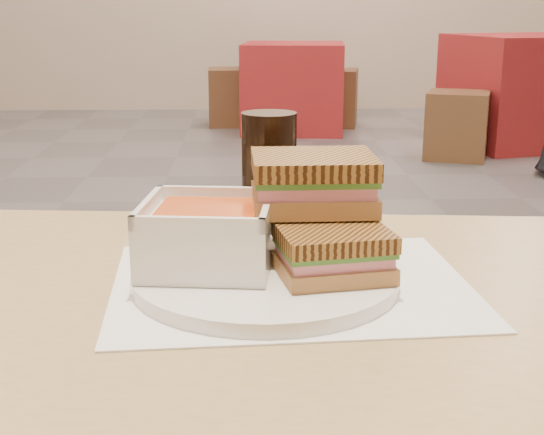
{
  "coord_description": "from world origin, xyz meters",
  "views": [
    {
      "loc": [
        -0.02,
        -2.73,
        1.03
      ],
      "look_at": [
        0.01,
        -2.0,
        0.82
      ],
      "focal_mm": 49.94,
      "sensor_mm": 36.0,
      "label": 1
    }
  ],
  "objects_px": {
    "main_table": "(249,421)",
    "bg_chair_2r": "(332,98)",
    "cola_glass": "(269,171)",
    "bg_table_1": "(520,91)",
    "bg_table_2": "(293,87)",
    "bg_chair_2l": "(234,97)",
    "bg_chair_1l": "(457,125)",
    "plate": "(266,277)",
    "panini_lower": "(333,252)",
    "soup_bowl": "(208,237)"
  },
  "relations": [
    {
      "from": "main_table",
      "to": "bg_chair_2r",
      "type": "height_order",
      "value": "main_table"
    },
    {
      "from": "cola_glass",
      "to": "bg_chair_2r",
      "type": "distance_m",
      "value": 5.79
    },
    {
      "from": "bg_table_1",
      "to": "bg_chair_2r",
      "type": "height_order",
      "value": "bg_table_1"
    },
    {
      "from": "main_table",
      "to": "cola_glass",
      "type": "xyz_separation_m",
      "value": [
        0.03,
        0.28,
        0.19
      ]
    },
    {
      "from": "bg_table_2",
      "to": "bg_chair_2l",
      "type": "bearing_deg",
      "value": 146.72
    },
    {
      "from": "bg_table_2",
      "to": "bg_chair_2r",
      "type": "xyz_separation_m",
      "value": [
        0.35,
        0.27,
        -0.12
      ]
    },
    {
      "from": "main_table",
      "to": "bg_chair_2l",
      "type": "distance_m",
      "value": 6.06
    },
    {
      "from": "main_table",
      "to": "bg_chair_1l",
      "type": "xyz_separation_m",
      "value": [
        1.46,
        4.48,
        -0.41
      ]
    },
    {
      "from": "bg_table_2",
      "to": "bg_table_1",
      "type": "bearing_deg",
      "value": -23.98
    },
    {
      "from": "plate",
      "to": "bg_chair_2r",
      "type": "height_order",
      "value": "plate"
    },
    {
      "from": "plate",
      "to": "cola_glass",
      "type": "relative_size",
      "value": 1.83
    },
    {
      "from": "plate",
      "to": "cola_glass",
      "type": "distance_m",
      "value": 0.22
    },
    {
      "from": "cola_glass",
      "to": "panini_lower",
      "type": "bearing_deg",
      "value": -76.03
    },
    {
      "from": "soup_bowl",
      "to": "panini_lower",
      "type": "bearing_deg",
      "value": -15.19
    },
    {
      "from": "plate",
      "to": "panini_lower",
      "type": "distance_m",
      "value": 0.08
    },
    {
      "from": "soup_bowl",
      "to": "bg_table_1",
      "type": "height_order",
      "value": "soup_bowl"
    },
    {
      "from": "bg_table_2",
      "to": "bg_chair_1l",
      "type": "distance_m",
      "value": 1.63
    },
    {
      "from": "bg_chair_1l",
      "to": "bg_chair_2l",
      "type": "xyz_separation_m",
      "value": [
        -1.55,
        1.57,
        0.02
      ]
    },
    {
      "from": "panini_lower",
      "to": "bg_table_2",
      "type": "height_order",
      "value": "panini_lower"
    },
    {
      "from": "panini_lower",
      "to": "cola_glass",
      "type": "distance_m",
      "value": 0.24
    },
    {
      "from": "main_table",
      "to": "bg_chair_2r",
      "type": "bearing_deg",
      "value": 82.75
    },
    {
      "from": "main_table",
      "to": "bg_chair_2l",
      "type": "bearing_deg",
      "value": 90.91
    },
    {
      "from": "plate",
      "to": "bg_chair_2l",
      "type": "xyz_separation_m",
      "value": [
        -0.11,
        5.98,
        -0.51
      ]
    },
    {
      "from": "soup_bowl",
      "to": "bg_chair_2r",
      "type": "xyz_separation_m",
      "value": [
        0.8,
        5.9,
        -0.55
      ]
    },
    {
      "from": "soup_bowl",
      "to": "bg_table_2",
      "type": "bearing_deg",
      "value": 85.46
    },
    {
      "from": "panini_lower",
      "to": "bg_chair_2r",
      "type": "distance_m",
      "value": 6.0
    },
    {
      "from": "soup_bowl",
      "to": "bg_chair_2l",
      "type": "bearing_deg",
      "value": 90.53
    },
    {
      "from": "main_table",
      "to": "plate",
      "type": "xyz_separation_m",
      "value": [
        0.02,
        0.07,
        0.12
      ]
    },
    {
      "from": "bg_table_1",
      "to": "bg_chair_1l",
      "type": "height_order",
      "value": "bg_table_1"
    },
    {
      "from": "soup_bowl",
      "to": "bg_table_2",
      "type": "relative_size",
      "value": 0.16
    },
    {
      "from": "bg_chair_2l",
      "to": "panini_lower",
      "type": "bearing_deg",
      "value": -88.27
    },
    {
      "from": "main_table",
      "to": "panini_lower",
      "type": "height_order",
      "value": "panini_lower"
    },
    {
      "from": "main_table",
      "to": "soup_bowl",
      "type": "height_order",
      "value": "soup_bowl"
    },
    {
      "from": "cola_glass",
      "to": "bg_chair_1l",
      "type": "xyz_separation_m",
      "value": [
        1.43,
        4.2,
        -0.6
      ]
    },
    {
      "from": "panini_lower",
      "to": "bg_chair_2l",
      "type": "height_order",
      "value": "panini_lower"
    },
    {
      "from": "cola_glass",
      "to": "bg_table_2",
      "type": "height_order",
      "value": "cola_glass"
    },
    {
      "from": "bg_table_2",
      "to": "bg_chair_1l",
      "type": "bearing_deg",
      "value": -49.65
    },
    {
      "from": "bg_chair_1l",
      "to": "bg_chair_2r",
      "type": "height_order",
      "value": "bg_chair_2r"
    },
    {
      "from": "soup_bowl",
      "to": "bg_table_1",
      "type": "bearing_deg",
      "value": 66.73
    },
    {
      "from": "soup_bowl",
      "to": "cola_glass",
      "type": "xyz_separation_m",
      "value": [
        0.07,
        0.19,
        0.03
      ]
    },
    {
      "from": "bg_chair_1l",
      "to": "bg_chair_2l",
      "type": "bearing_deg",
      "value": 134.75
    },
    {
      "from": "bg_table_1",
      "to": "bg_table_2",
      "type": "xyz_separation_m",
      "value": [
        -1.66,
        0.74,
        -0.04
      ]
    },
    {
      "from": "bg_chair_1l",
      "to": "bg_chair_2r",
      "type": "relative_size",
      "value": 1.03
    },
    {
      "from": "main_table",
      "to": "plate",
      "type": "bearing_deg",
      "value": 75.29
    },
    {
      "from": "plate",
      "to": "bg_chair_1l",
      "type": "height_order",
      "value": "plate"
    },
    {
      "from": "soup_bowl",
      "to": "cola_glass",
      "type": "relative_size",
      "value": 0.96
    },
    {
      "from": "main_table",
      "to": "bg_table_1",
      "type": "bearing_deg",
      "value": 67.49
    },
    {
      "from": "plate",
      "to": "bg_table_1",
      "type": "height_order",
      "value": "bg_table_1"
    },
    {
      "from": "bg_table_2",
      "to": "bg_chair_1l",
      "type": "height_order",
      "value": "bg_table_2"
    },
    {
      "from": "main_table",
      "to": "soup_bowl",
      "type": "distance_m",
      "value": 0.19
    }
  ]
}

